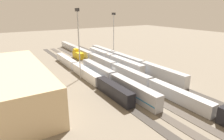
# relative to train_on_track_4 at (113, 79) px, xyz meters

# --- Properties ---
(ground_plane) EXTENTS (400.00, 400.00, 0.00)m
(ground_plane) POSITION_rel_train_on_track_4_xyz_m (12.71, -7.50, -2.59)
(ground_plane) COLOR #756B5B
(track_bed_0) EXTENTS (140.00, 2.80, 0.12)m
(track_bed_0) POSITION_rel_train_on_track_4_xyz_m (12.71, -20.00, -2.53)
(track_bed_0) COLOR #3D3833
(track_bed_0) RESTS_ON ground_plane
(track_bed_1) EXTENTS (140.00, 2.80, 0.12)m
(track_bed_1) POSITION_rel_train_on_track_4_xyz_m (12.71, -15.00, -2.53)
(track_bed_1) COLOR #3D3833
(track_bed_1) RESTS_ON ground_plane
(track_bed_2) EXTENTS (140.00, 2.80, 0.12)m
(track_bed_2) POSITION_rel_train_on_track_4_xyz_m (12.71, -10.00, -2.53)
(track_bed_2) COLOR #3D3833
(track_bed_2) RESTS_ON ground_plane
(track_bed_3) EXTENTS (140.00, 2.80, 0.12)m
(track_bed_3) POSITION_rel_train_on_track_4_xyz_m (12.71, -5.00, -2.53)
(track_bed_3) COLOR #4C443D
(track_bed_3) RESTS_ON ground_plane
(track_bed_4) EXTENTS (140.00, 2.80, 0.12)m
(track_bed_4) POSITION_rel_train_on_track_4_xyz_m (12.71, 0.00, -2.53)
(track_bed_4) COLOR #4C443D
(track_bed_4) RESTS_ON ground_plane
(track_bed_5) EXTENTS (140.00, 2.80, 0.12)m
(track_bed_5) POSITION_rel_train_on_track_4_xyz_m (12.71, 5.00, -2.53)
(track_bed_5) COLOR #3D3833
(track_bed_5) RESTS_ON ground_plane
(train_on_track_4) EXTENTS (47.20, 3.06, 5.00)m
(train_on_track_4) POSITION_rel_train_on_track_4_xyz_m (0.00, 0.00, 0.00)
(train_on_track_4) COLOR #A8AAB2
(train_on_track_4) RESTS_ON ground_plane
(train_on_track_3) EXTENTS (10.00, 3.00, 5.00)m
(train_on_track_3) POSITION_rel_train_on_track_4_xyz_m (45.97, -5.00, -0.43)
(train_on_track_3) COLOR gold
(train_on_track_3) RESTS_ON ground_plane
(train_on_track_2) EXTENTS (139.00, 3.00, 4.40)m
(train_on_track_2) POSITION_rel_train_on_track_4_xyz_m (16.17, -10.00, -0.52)
(train_on_track_2) COLOR black
(train_on_track_2) RESTS_ON ground_plane
(train_on_track_1) EXTENTS (47.20, 3.06, 5.00)m
(train_on_track_1) POSITION_rel_train_on_track_4_xyz_m (24.56, -15.00, 0.04)
(train_on_track_1) COLOR silver
(train_on_track_1) RESTS_ON ground_plane
(train_on_track_0) EXTENTS (71.40, 3.00, 5.00)m
(train_on_track_0) POSITION_rel_train_on_track_4_xyz_m (18.72, -20.00, 0.03)
(train_on_track_0) COLOR #B7BABF
(train_on_track_0) RESTS_ON ground_plane
(train_on_track_5) EXTENTS (66.40, 3.00, 4.40)m
(train_on_track_5) POSITION_rel_train_on_track_4_xyz_m (14.56, 5.00, -0.48)
(train_on_track_5) COLOR black
(train_on_track_5) RESTS_ON ground_plane
(light_mast_0) EXTENTS (2.80, 0.70, 25.46)m
(light_mast_0) POSITION_rel_train_on_track_4_xyz_m (35.16, -22.51, 13.79)
(light_mast_0) COLOR #9EA0A5
(light_mast_0) RESTS_ON ground_plane
(light_mast_1) EXTENTS (2.80, 0.70, 27.59)m
(light_mast_1) POSITION_rel_train_on_track_4_xyz_m (13.70, 7.10, 14.95)
(light_mast_1) COLOR #9EA0A5
(light_mast_1) RESTS_ON ground_plane
(maintenance_shed) EXTENTS (47.42, 20.24, 10.80)m
(maintenance_shed) POSITION_rel_train_on_track_4_xyz_m (5.77, 33.32, 2.81)
(maintenance_shed) COLOR tan
(maintenance_shed) RESTS_ON ground_plane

